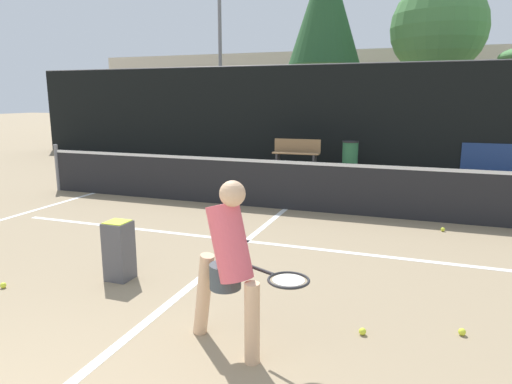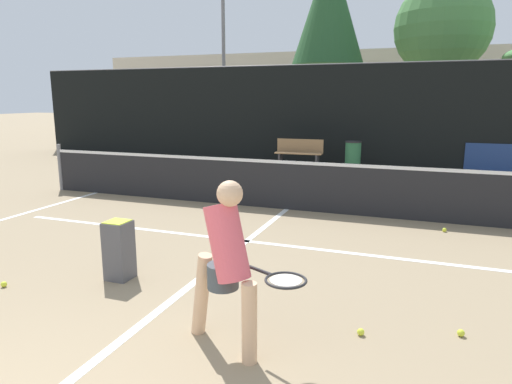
# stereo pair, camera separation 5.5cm
# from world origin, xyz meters

# --- Properties ---
(court_service_line) EXTENTS (8.25, 0.10, 0.01)m
(court_service_line) POSITION_xyz_m (0.00, 4.98, 0.00)
(court_service_line) COLOR white
(court_service_line) RESTS_ON ground
(court_center_mark) EXTENTS (0.10, 6.40, 0.01)m
(court_center_mark) POSITION_xyz_m (0.00, 3.91, 0.00)
(court_center_mark) COLOR white
(court_center_mark) RESTS_ON ground
(net) EXTENTS (11.09, 0.09, 1.07)m
(net) POSITION_xyz_m (0.00, 7.11, 0.51)
(net) COLOR slate
(net) RESTS_ON ground
(fence_back) EXTENTS (24.00, 0.06, 3.19)m
(fence_back) POSITION_xyz_m (0.00, 13.81, 1.59)
(fence_back) COLOR black
(fence_back) RESTS_ON ground
(player_practicing) EXTENTS (1.20, 0.48, 1.49)m
(player_practicing) POSITION_xyz_m (0.96, 2.12, 0.81)
(player_practicing) COLOR #DBAD84
(player_practicing) RESTS_ON ground
(tennis_ball_scattered_2) EXTENTS (0.07, 0.07, 0.07)m
(tennis_ball_scattered_2) POSITION_xyz_m (2.82, 6.54, 0.03)
(tennis_ball_scattered_2) COLOR #D1E033
(tennis_ball_scattered_2) RESTS_ON ground
(tennis_ball_scattered_5) EXTENTS (0.07, 0.07, 0.07)m
(tennis_ball_scattered_5) POSITION_xyz_m (2.85, 3.05, 0.03)
(tennis_ball_scattered_5) COLOR #D1E033
(tennis_ball_scattered_5) RESTS_ON ground
(tennis_ball_scattered_6) EXTENTS (0.07, 0.07, 0.07)m
(tennis_ball_scattered_6) POSITION_xyz_m (1.99, 2.76, 0.03)
(tennis_ball_scattered_6) COLOR #D1E033
(tennis_ball_scattered_6) RESTS_ON ground
(tennis_ball_scattered_7) EXTENTS (0.07, 0.07, 0.07)m
(tennis_ball_scattered_7) POSITION_xyz_m (-1.98, 2.44, 0.03)
(tennis_ball_scattered_7) COLOR #D1E033
(tennis_ball_scattered_7) RESTS_ON ground
(ball_hopper) EXTENTS (0.28, 0.28, 0.71)m
(ball_hopper) POSITION_xyz_m (-0.89, 3.12, 0.37)
(ball_hopper) COLOR #4C4C51
(ball_hopper) RESTS_ON ground
(courtside_bench) EXTENTS (1.47, 0.44, 0.86)m
(courtside_bench) POSITION_xyz_m (-1.21, 12.52, 0.46)
(courtside_bench) COLOR olive
(courtside_bench) RESTS_ON ground
(trash_bin) EXTENTS (0.49, 0.49, 0.84)m
(trash_bin) POSITION_xyz_m (0.41, 12.73, 0.42)
(trash_bin) COLOR #28603D
(trash_bin) RESTS_ON ground
(parked_car) EXTENTS (1.73, 4.53, 1.34)m
(parked_car) POSITION_xyz_m (4.44, 15.96, 0.56)
(parked_car) COLOR navy
(parked_car) RESTS_ON ground
(floodlight_mast) EXTENTS (1.10, 0.24, 8.94)m
(floodlight_mast) POSITION_xyz_m (-6.38, 18.39, 5.64)
(floodlight_mast) COLOR slate
(floodlight_mast) RESTS_ON ground
(tree_west) EXTENTS (3.95, 3.95, 6.94)m
(tree_west) POSITION_xyz_m (2.78, 20.24, 4.95)
(tree_west) COLOR brown
(tree_west) RESTS_ON ground
(tree_east) EXTENTS (3.20, 3.20, 8.54)m
(tree_east) POSITION_xyz_m (-1.94, 19.83, 6.03)
(tree_east) COLOR brown
(tree_east) RESTS_ON ground
(building_far) EXTENTS (36.00, 2.40, 4.77)m
(building_far) POSITION_xyz_m (0.00, 26.94, 2.39)
(building_far) COLOR beige
(building_far) RESTS_ON ground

